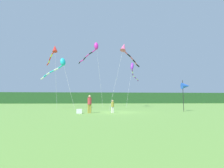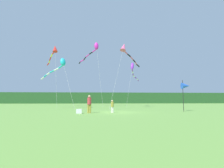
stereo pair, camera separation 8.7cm
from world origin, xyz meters
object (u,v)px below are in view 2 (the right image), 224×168
(kite_red, at_px, (54,51))
(cooler_box, at_px, (79,111))
(kite_rainbow, at_px, (125,50))
(banner_flag_pole, at_px, (186,86))
(kite_cyan, at_px, (59,65))
(person_child, at_px, (112,106))
(kite_magenta, at_px, (94,49))
(kite_purple, at_px, (133,70))
(person_adult, at_px, (89,103))

(kite_red, bearing_deg, cooler_box, -64.86)
(kite_rainbow, bearing_deg, banner_flag_pole, -50.39)
(banner_flag_pole, bearing_deg, kite_rainbow, 129.61)
(cooler_box, xyz_separation_m, kite_cyan, (-4.16, 8.89, 6.33))
(person_child, xyz_separation_m, kite_magenta, (-2.54, 14.72, 10.38))
(banner_flag_pole, height_order, kite_magenta, kite_magenta)
(person_child, distance_m, kite_purple, 18.02)
(person_child, xyz_separation_m, kite_rainbow, (2.66, 8.32, 8.40))
(person_adult, bearing_deg, cooler_box, -161.90)
(person_adult, height_order, banner_flag_pole, banner_flag_pole)
(cooler_box, relative_size, kite_rainbow, 0.05)
(person_adult, xyz_separation_m, kite_rainbow, (4.96, 8.51, 8.13))
(person_adult, xyz_separation_m, kite_red, (-7.27, 13.16, 9.03))
(person_adult, distance_m, kite_red, 17.53)
(person_child, distance_m, kite_red, 18.61)
(kite_rainbow, distance_m, kite_cyan, 10.40)
(person_child, xyz_separation_m, kite_cyan, (-7.41, 8.39, 5.82))
(cooler_box, height_order, kite_rainbow, kite_rainbow)
(kite_magenta, xyz_separation_m, kite_purple, (7.87, 1.15, -3.73))
(person_child, xyz_separation_m, kite_purple, (5.33, 15.87, 6.65))
(person_child, xyz_separation_m, cooler_box, (-3.25, -0.50, -0.50))
(kite_cyan, bearing_deg, banner_flag_pole, -24.03)
(person_child, height_order, kite_magenta, kite_magenta)
(kite_red, bearing_deg, kite_magenta, 14.01)
(kite_cyan, bearing_deg, kite_purple, 30.42)
(kite_cyan, xyz_separation_m, kite_purple, (12.74, 7.48, 0.82))
(banner_flag_pole, height_order, kite_red, kite_red)
(person_child, relative_size, cooler_box, 2.44)
(cooler_box, bearing_deg, kite_red, 115.14)
(kite_red, bearing_deg, kite_rainbow, -20.82)
(cooler_box, distance_m, kite_cyan, 11.68)
(cooler_box, relative_size, kite_cyan, 0.07)
(cooler_box, bearing_deg, kite_magenta, 87.31)
(kite_cyan, bearing_deg, person_adult, -59.22)
(person_adult, height_order, kite_cyan, kite_cyan)
(cooler_box, bearing_deg, banner_flag_pole, 8.82)
(kite_rainbow, bearing_deg, kite_red, 159.18)
(banner_flag_pole, height_order, kite_purple, kite_purple)
(banner_flag_pole, bearing_deg, cooler_box, -171.18)
(person_adult, relative_size, person_child, 1.38)
(banner_flag_pole, xyz_separation_m, kite_purple, (-3.12, 14.56, 4.51))
(kite_magenta, height_order, kite_cyan, kite_magenta)
(kite_red, bearing_deg, banner_flag_pole, -32.88)
(person_child, distance_m, cooler_box, 3.33)
(kite_magenta, relative_size, kite_purple, 1.10)
(person_child, bearing_deg, kite_cyan, 131.46)
(kite_purple, distance_m, kite_red, 15.41)
(person_child, distance_m, kite_rainbow, 12.12)
(cooler_box, xyz_separation_m, kite_red, (-6.32, 13.47, 9.81))
(kite_cyan, distance_m, kite_purple, 14.80)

